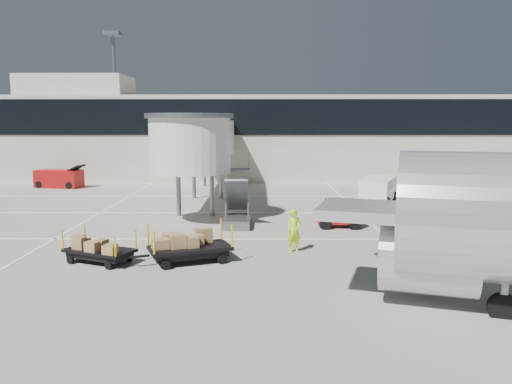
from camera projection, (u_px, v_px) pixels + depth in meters
ground at (264, 250)px, 21.88m from camera, size 140.00×140.00×0.00m
lane_markings at (252, 212)px, 31.12m from camera, size 40.00×30.00×0.02m
terminal at (258, 136)px, 50.96m from camera, size 64.00×12.11×15.20m
jet_bridge at (203, 141)px, 33.45m from camera, size 5.70×20.40×6.03m
baggage_tug at (340, 217)px, 26.51m from camera, size 2.30×1.48×1.49m
suitcase_cart at (416, 219)px, 26.21m from camera, size 4.03×2.45×1.55m
box_cart_near at (191, 248)px, 19.85m from camera, size 3.98×2.67×1.55m
box_cart_far at (100, 250)px, 19.84m from camera, size 3.37×2.34×1.32m
ground_worker at (294, 231)px, 21.39m from camera, size 0.80×0.67×1.87m
minivan at (379, 188)px, 34.50m from camera, size 3.49×4.92×1.73m
belt_loader at (59, 179)px, 42.63m from camera, size 4.37×2.37×2.00m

